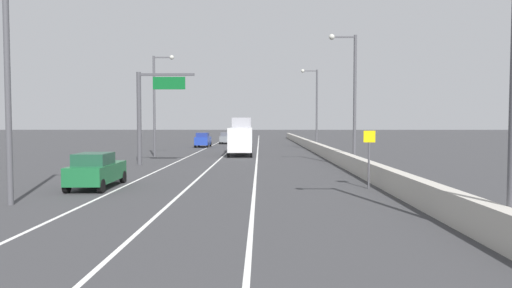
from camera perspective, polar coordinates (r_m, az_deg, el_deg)
ground_plane at (r=67.73m, az=-1.00°, el=-0.19°), size 320.00×320.00×0.00m
lane_stripe_left at (r=59.17m, az=-6.56°, el=-0.62°), size 0.16×130.00×0.00m
lane_stripe_center at (r=58.84m, az=-3.18°, el=-0.62°), size 0.16×130.00×0.00m
lane_stripe_right at (r=58.72m, az=0.23°, el=-0.63°), size 0.16×130.00×0.00m
jersey_barrier_right at (r=44.20m, az=8.99°, el=-1.03°), size 0.60×120.00×1.10m
overhead_sign_gantry at (r=37.19m, az=-13.61°, el=4.67°), size 4.68×0.36×7.50m
speed_advisory_sign at (r=23.68m, az=14.23°, el=-1.34°), size 0.60×0.11×3.00m
lamp_post_right_near at (r=14.17m, az=29.33°, el=12.28°), size 2.14×0.44×10.16m
lamp_post_right_second at (r=35.14m, az=12.10°, el=6.61°), size 2.14×0.44×10.16m
lamp_post_right_third at (r=56.91m, az=7.52°, el=5.12°), size 2.14×0.44×10.16m
lamp_post_left_near at (r=21.00m, az=-28.58°, el=9.04°), size 2.14×0.44×10.16m
lamp_post_left_mid at (r=46.01m, az=-12.56°, el=5.66°), size 2.14×0.44×10.16m
car_green_0 at (r=24.79m, az=-19.72°, el=-3.17°), size 1.98×4.66×1.85m
car_gray_1 at (r=73.75m, az=-3.81°, el=0.77°), size 1.98×4.61×1.86m
car_blue_2 at (r=63.48m, az=-6.78°, el=0.52°), size 1.98×4.24×2.04m
box_truck at (r=48.17m, az=-1.91°, el=0.82°), size 2.59×9.73×4.00m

